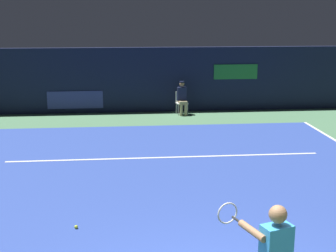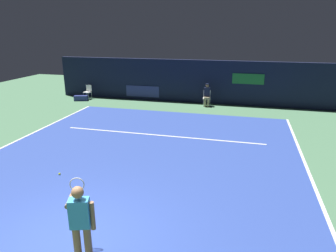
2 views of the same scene
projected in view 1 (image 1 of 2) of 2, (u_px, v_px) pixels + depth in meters
The scene contains 6 objects.
ground_plane at pixel (173, 184), 11.32m from camera, with size 34.12×34.12×0.00m, color #4C7A56.
court_surface at pixel (173, 184), 11.32m from camera, with size 11.13×12.02×0.01m, color #2D479E.
line_service at pixel (165, 157), 13.35m from camera, with size 8.68×0.10×0.01m, color white.
back_wall at pixel (150, 80), 19.43m from camera, with size 17.31×0.33×2.60m.
line_judge_on_chair at pixel (182, 98), 18.90m from camera, with size 0.48×0.56×1.32m.
tennis_ball at pixel (76, 227), 8.95m from camera, with size 0.07×0.07×0.07m, color #CCE033.
Camera 1 is at (-1.14, -5.64, 3.93)m, focal length 51.40 mm.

